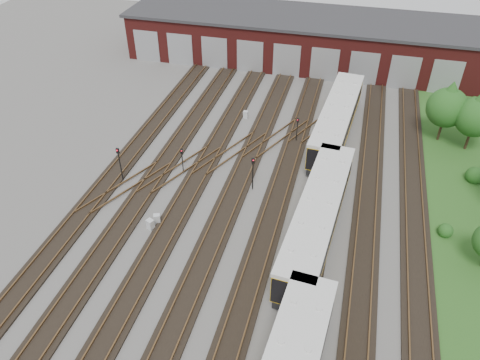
# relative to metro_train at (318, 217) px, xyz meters

# --- Properties ---
(ground) EXTENTS (120.00, 120.00, 0.00)m
(ground) POSITION_rel_metro_train_xyz_m (-6.00, -4.12, -2.11)
(ground) COLOR #4E4B48
(ground) RESTS_ON ground
(track_network) EXTENTS (30.40, 70.00, 0.33)m
(track_network) POSITION_rel_metro_train_xyz_m (-6.17, -3.53, -2.00)
(track_network) COLOR black
(track_network) RESTS_ON ground
(maintenance_shed) EXTENTS (51.00, 12.50, 6.35)m
(maintenance_shed) POSITION_rel_metro_train_xyz_m (-6.01, 35.85, 1.10)
(maintenance_shed) COLOR #581816
(maintenance_shed) RESTS_ON ground
(grass_verge) EXTENTS (8.00, 55.00, 0.05)m
(grass_verge) POSITION_rel_metro_train_xyz_m (13.00, 5.88, -2.08)
(grass_verge) COLOR #214F1A
(grass_verge) RESTS_ON ground
(metro_train) EXTENTS (4.35, 48.96, 3.47)m
(metro_train) POSITION_rel_metro_train_xyz_m (0.00, 0.00, 0.00)
(metro_train) COLOR black
(metro_train) RESTS_ON ground
(signal_mast_0) EXTENTS (0.28, 0.26, 3.64)m
(signal_mast_0) POSITION_rel_metro_train_xyz_m (-18.80, 2.93, 0.20)
(signal_mast_0) COLOR black
(signal_mast_0) RESTS_ON ground
(signal_mast_1) EXTENTS (0.27, 0.26, 2.72)m
(signal_mast_1) POSITION_rel_metro_train_xyz_m (-13.66, 5.61, -0.35)
(signal_mast_1) COLOR black
(signal_mast_1) RESTS_ON ground
(signal_mast_2) EXTENTS (0.24, 0.23, 2.85)m
(signal_mast_2) POSITION_rel_metro_train_xyz_m (-3.92, 13.95, -0.28)
(signal_mast_2) COLOR black
(signal_mast_2) RESTS_ON ground
(signal_mast_3) EXTENTS (0.30, 0.29, 3.50)m
(signal_mast_3) POSITION_rel_metro_train_xyz_m (-6.50, 4.77, 0.12)
(signal_mast_3) COLOR black
(signal_mast_3) RESTS_ON ground
(relay_cabinet_0) EXTENTS (0.72, 0.67, 0.95)m
(relay_cabinet_0) POSITION_rel_metro_train_xyz_m (-13.50, -2.64, -1.63)
(relay_cabinet_0) COLOR #B9BCBE
(relay_cabinet_0) RESTS_ON ground
(relay_cabinet_1) EXTENTS (0.53, 0.45, 0.86)m
(relay_cabinet_1) POSITION_rel_metro_train_xyz_m (-10.43, 17.54, -1.67)
(relay_cabinet_1) COLOR #B9BCBE
(relay_cabinet_1) RESTS_ON ground
(relay_cabinet_2) EXTENTS (0.68, 0.63, 0.90)m
(relay_cabinet_2) POSITION_rel_metro_train_xyz_m (-13.24, -1.84, -1.65)
(relay_cabinet_2) COLOR #B9BCBE
(relay_cabinet_2) RESTS_ON ground
(relay_cabinet_3) EXTENTS (0.75, 0.67, 1.08)m
(relay_cabinet_3) POSITION_rel_metro_train_xyz_m (-1.37, 16.50, -1.56)
(relay_cabinet_3) COLOR #B9BCBE
(relay_cabinet_3) RESTS_ON ground
(relay_cabinet_4) EXTENTS (0.69, 0.62, 0.97)m
(relay_cabinet_4) POSITION_rel_metro_train_xyz_m (-1.12, 1.78, -1.62)
(relay_cabinet_4) COLOR #B9BCBE
(relay_cabinet_4) RESTS_ON ground
(tree_0) EXTENTS (4.14, 4.14, 6.86)m
(tree_0) POSITION_rel_metro_train_xyz_m (10.78, 18.28, 2.30)
(tree_0) COLOR #332417
(tree_0) RESTS_ON ground
(tree_1) EXTENTS (4.02, 4.02, 6.67)m
(tree_1) POSITION_rel_metro_train_xyz_m (13.43, 17.11, 2.18)
(tree_1) COLOR #332417
(tree_1) RESTS_ON ground
(bush_0) EXTENTS (1.24, 1.24, 1.24)m
(bush_0) POSITION_rel_metro_train_xyz_m (10.33, 2.96, -1.49)
(bush_0) COLOR #1E4C15
(bush_0) RESTS_ON ground
(bush_1) EXTENTS (1.70, 1.70, 1.70)m
(bush_1) POSITION_rel_metro_train_xyz_m (13.60, 11.48, -1.26)
(bush_1) COLOR #1E4C15
(bush_1) RESTS_ON ground
(bush_2) EXTENTS (1.17, 1.17, 1.17)m
(bush_2) POSITION_rel_metro_train_xyz_m (15.55, 27.91, -1.52)
(bush_2) COLOR #1E4C15
(bush_2) RESTS_ON ground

